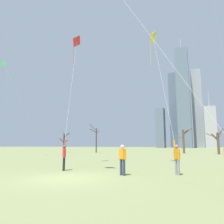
% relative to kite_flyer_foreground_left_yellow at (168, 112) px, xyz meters
% --- Properties ---
extents(ground_plane, '(400.00, 400.00, 0.00)m').
position_rel_kite_flyer_foreground_left_yellow_xyz_m(ground_plane, '(-4.33, -4.92, -3.69)').
color(ground_plane, '#848E56').
extents(kite_flyer_foreground_left_yellow, '(2.72, 7.66, 12.40)m').
position_rel_kite_flyer_foreground_left_yellow_xyz_m(kite_flyer_foreground_left_yellow, '(0.00, 0.00, 0.00)').
color(kite_flyer_foreground_left_yellow, gray).
rests_on(kite_flyer_foreground_left_yellow, ground).
extents(kite_flyer_foreground_right_red, '(2.39, 5.23, 11.79)m').
position_rel_kite_flyer_foreground_left_yellow_xyz_m(kite_flyer_foreground_right_red, '(-6.69, -1.39, -0.72)').
color(kite_flyer_foreground_right_red, black).
rests_on(kite_flyer_foreground_right_red, ground).
extents(kite_flyer_far_back_white, '(9.06, 0.58, 15.91)m').
position_rel_kite_flyer_foreground_left_yellow_xyz_m(kite_flyer_far_back_white, '(1.30, -6.27, -0.17)').
color(kite_flyer_far_back_white, '#33384C').
rests_on(kite_flyer_far_back_white, ground).
extents(bystander_strolling_midfield, '(0.46, 0.33, 1.62)m').
position_rel_kite_flyer_foreground_left_yellow_xyz_m(bystander_strolling_midfield, '(-2.12, -2.94, -2.79)').
color(bystander_strolling_midfield, '#33384C').
rests_on(bystander_strolling_midfield, ground).
extents(distant_kite_drifting_right_green, '(7.23, 4.23, 15.77)m').
position_rel_kite_flyer_foreground_left_yellow_xyz_m(distant_kite_drifting_right_green, '(-27.74, 11.74, 10.28)').
color(distant_kite_drifting_right_green, green).
rests_on(distant_kite_drifting_right_green, ground).
extents(bare_tree_far_right_edge, '(3.66, 1.24, 5.19)m').
position_rel_kite_flyer_foreground_left_yellow_xyz_m(bare_tree_far_right_edge, '(-0.97, 32.51, -0.96)').
color(bare_tree_far_right_edge, brown).
rests_on(bare_tree_far_right_edge, ground).
extents(bare_tree_leftmost, '(2.47, 1.34, 6.33)m').
position_rel_kite_flyer_foreground_left_yellow_xyz_m(bare_tree_leftmost, '(-19.26, 28.99, -0.59)').
color(bare_tree_leftmost, '#4C3828').
rests_on(bare_tree_leftmost, ground).
extents(bare_tree_right_of_center, '(2.91, 2.69, 4.50)m').
position_rel_kite_flyer_foreground_left_yellow_xyz_m(bare_tree_right_of_center, '(5.04, 29.27, -1.39)').
color(bare_tree_right_of_center, brown).
rests_on(bare_tree_right_of_center, ground).
extents(bare_tree_left_of_center, '(2.44, 1.83, 4.81)m').
position_rel_kite_flyer_foreground_left_yellow_xyz_m(bare_tree_left_of_center, '(-26.03, 26.82, -1.35)').
color(bare_tree_left_of_center, '#423326').
rests_on(bare_tree_left_of_center, ground).
extents(skyline_tall_tower, '(8.21, 11.73, 74.75)m').
position_rel_kite_flyer_foreground_left_yellow_xyz_m(skyline_tall_tower, '(-5.59, 132.38, 29.10)').
color(skyline_tall_tower, slate).
rests_on(skyline_tall_tower, ground).
extents(skyline_short_annex, '(5.49, 8.67, 26.24)m').
position_rel_kite_flyer_foreground_left_yellow_xyz_m(skyline_short_annex, '(-21.19, 132.08, 9.43)').
color(skyline_short_annex, slate).
rests_on(skyline_short_annex, ground).
extents(skyline_mid_tower_right, '(7.64, 5.96, 63.56)m').
position_rel_kite_flyer_foreground_left_yellow_xyz_m(skyline_mid_tower_right, '(-12.93, 149.84, 24.28)').
color(skyline_mid_tower_right, slate).
rests_on(skyline_mid_tower_right, ground).
extents(skyline_slender_spire, '(6.68, 6.24, 54.40)m').
position_rel_kite_flyer_foreground_left_yellow_xyz_m(skyline_slender_spire, '(2.61, 143.91, 23.51)').
color(skyline_slender_spire, '#9EA3AD').
rests_on(skyline_slender_spire, ground).
extents(skyline_wide_slab, '(6.65, 9.02, 34.84)m').
position_rel_kite_flyer_foreground_left_yellow_xyz_m(skyline_wide_slab, '(9.31, 129.74, 8.90)').
color(skyline_wide_slab, '#B2B2B7').
rests_on(skyline_wide_slab, ground).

